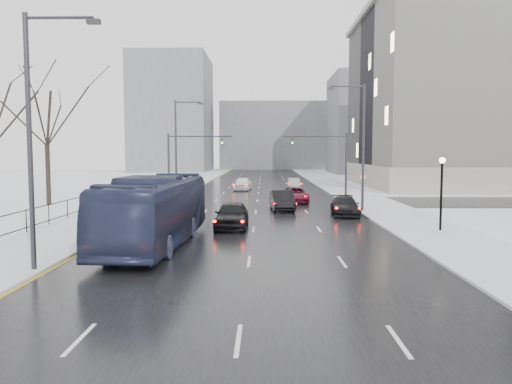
{
  "coord_description": "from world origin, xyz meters",
  "views": [
    {
      "loc": [
        0.64,
        0.85,
        4.75
      ],
      "look_at": [
        0.19,
        28.75,
        2.5
      ],
      "focal_mm": 35.0,
      "sensor_mm": 36.0,
      "label": 1
    }
  ],
  "objects_px": {
    "lamppost_r_mid": "(442,183)",
    "sedan_right_near": "(282,200)",
    "sedan_center_far": "(243,184)",
    "sedan_center_near": "(232,215)",
    "sedan_right_distant": "(294,183)",
    "bus": "(156,210)",
    "sedan_right_cross": "(295,195)",
    "sedan_right_far": "(345,206)",
    "streetlight_r_mid": "(360,141)",
    "mast_signal_right": "(335,159)",
    "tree_park_e": "(49,206)",
    "streetlight_l_far": "(178,143)",
    "no_uturn_sign": "(363,180)",
    "mast_signal_left": "(180,159)",
    "streetlight_l_near": "(35,129)"
  },
  "relations": [
    {
      "from": "lamppost_r_mid",
      "to": "sedan_right_near",
      "type": "bearing_deg",
      "value": 129.12
    },
    {
      "from": "sedan_center_far",
      "to": "sedan_center_near",
      "type": "bearing_deg",
      "value": -83.05
    },
    {
      "from": "sedan_right_distant",
      "to": "bus",
      "type": "bearing_deg",
      "value": -104.86
    },
    {
      "from": "sedan_right_cross",
      "to": "sedan_right_far",
      "type": "xyz_separation_m",
      "value": [
        3.18,
        -9.36,
        -0.02
      ]
    },
    {
      "from": "streetlight_r_mid",
      "to": "mast_signal_right",
      "type": "height_order",
      "value": "streetlight_r_mid"
    },
    {
      "from": "tree_park_e",
      "to": "streetlight_l_far",
      "type": "relative_size",
      "value": 1.35
    },
    {
      "from": "sedan_center_far",
      "to": "sedan_right_near",
      "type": "bearing_deg",
      "value": -73.35
    },
    {
      "from": "no_uturn_sign",
      "to": "sedan_right_near",
      "type": "relative_size",
      "value": 0.55
    },
    {
      "from": "streetlight_r_mid",
      "to": "no_uturn_sign",
      "type": "relative_size",
      "value": 3.7
    },
    {
      "from": "sedan_right_near",
      "to": "streetlight_r_mid",
      "type": "bearing_deg",
      "value": -12.81
    },
    {
      "from": "bus",
      "to": "sedan_center_far",
      "type": "bearing_deg",
      "value": 87.76
    },
    {
      "from": "streetlight_l_far",
      "to": "streetlight_r_mid",
      "type": "bearing_deg",
      "value": -36.3
    },
    {
      "from": "streetlight_r_mid",
      "to": "sedan_right_distant",
      "type": "relative_size",
      "value": 2.44
    },
    {
      "from": "streetlight_r_mid",
      "to": "sedan_right_far",
      "type": "distance_m",
      "value": 5.55
    },
    {
      "from": "tree_park_e",
      "to": "no_uturn_sign",
      "type": "height_order",
      "value": "tree_park_e"
    },
    {
      "from": "sedan_center_far",
      "to": "sedan_right_distant",
      "type": "height_order",
      "value": "sedan_center_far"
    },
    {
      "from": "sedan_right_cross",
      "to": "mast_signal_right",
      "type": "bearing_deg",
      "value": 9.92
    },
    {
      "from": "sedan_right_near",
      "to": "sedan_right_distant",
      "type": "xyz_separation_m",
      "value": [
        2.39,
        23.93,
        -0.13
      ]
    },
    {
      "from": "sedan_center_far",
      "to": "sedan_right_distant",
      "type": "bearing_deg",
      "value": 28.44
    },
    {
      "from": "mast_signal_right",
      "to": "sedan_right_far",
      "type": "relative_size",
      "value": 1.36
    },
    {
      "from": "streetlight_r_mid",
      "to": "bus",
      "type": "height_order",
      "value": "streetlight_r_mid"
    },
    {
      "from": "tree_park_e",
      "to": "sedan_center_far",
      "type": "xyz_separation_m",
      "value": [
        16.24,
        18.17,
        0.85
      ]
    },
    {
      "from": "lamppost_r_mid",
      "to": "mast_signal_left",
      "type": "distance_m",
      "value": 25.71
    },
    {
      "from": "streetlight_l_near",
      "to": "no_uturn_sign",
      "type": "height_order",
      "value": "streetlight_l_near"
    },
    {
      "from": "sedan_right_far",
      "to": "sedan_right_distant",
      "type": "xyz_separation_m",
      "value": [
        -2.18,
        27.04,
        -0.02
      ]
    },
    {
      "from": "no_uturn_sign",
      "to": "bus",
      "type": "bearing_deg",
      "value": -127.55
    },
    {
      "from": "streetlight_l_near",
      "to": "mast_signal_right",
      "type": "bearing_deg",
      "value": 61.04
    },
    {
      "from": "mast_signal_left",
      "to": "sedan_right_distant",
      "type": "xyz_separation_m",
      "value": [
        11.83,
        16.87,
        -3.39
      ]
    },
    {
      "from": "no_uturn_sign",
      "to": "sedan_center_near",
      "type": "distance_m",
      "value": 16.53
    },
    {
      "from": "streetlight_l_near",
      "to": "streetlight_l_far",
      "type": "relative_size",
      "value": 1.0
    },
    {
      "from": "no_uturn_sign",
      "to": "sedan_right_distant",
      "type": "bearing_deg",
      "value": 102.69
    },
    {
      "from": "tree_park_e",
      "to": "streetlight_l_far",
      "type": "distance_m",
      "value": 14.01
    },
    {
      "from": "streetlight_r_mid",
      "to": "lamppost_r_mid",
      "type": "distance_m",
      "value": 10.73
    },
    {
      "from": "lamppost_r_mid",
      "to": "sedan_center_near",
      "type": "height_order",
      "value": "lamppost_r_mid"
    },
    {
      "from": "mast_signal_right",
      "to": "sedan_center_near",
      "type": "relative_size",
      "value": 1.34
    },
    {
      "from": "sedan_center_near",
      "to": "lamppost_r_mid",
      "type": "bearing_deg",
      "value": -5.21
    },
    {
      "from": "mast_signal_left",
      "to": "sedan_center_far",
      "type": "xyz_separation_m",
      "value": [
        5.37,
        14.17,
        -3.26
      ]
    },
    {
      "from": "bus",
      "to": "sedan_right_near",
      "type": "bearing_deg",
      "value": 67.7
    },
    {
      "from": "tree_park_e",
      "to": "sedan_center_far",
      "type": "height_order",
      "value": "tree_park_e"
    },
    {
      "from": "lamppost_r_mid",
      "to": "sedan_right_distant",
      "type": "bearing_deg",
      "value": 100.56
    },
    {
      "from": "streetlight_l_far",
      "to": "sedan_center_far",
      "type": "height_order",
      "value": "streetlight_l_far"
    },
    {
      "from": "sedan_right_cross",
      "to": "bus",
      "type": "bearing_deg",
      "value": -113.24
    },
    {
      "from": "streetlight_r_mid",
      "to": "bus",
      "type": "bearing_deg",
      "value": -132.37
    },
    {
      "from": "sedan_center_near",
      "to": "sedan_right_cross",
      "type": "xyz_separation_m",
      "value": [
        4.84,
        15.84,
        -0.12
      ]
    },
    {
      "from": "streetlight_r_mid",
      "to": "sedan_center_near",
      "type": "xyz_separation_m",
      "value": [
        -9.51,
        -8.65,
        -4.75
      ]
    },
    {
      "from": "mast_signal_right",
      "to": "sedan_center_near",
      "type": "bearing_deg",
      "value": -117.5
    },
    {
      "from": "lamppost_r_mid",
      "to": "sedan_right_cross",
      "type": "distance_m",
      "value": 18.88
    },
    {
      "from": "streetlight_r_mid",
      "to": "sedan_center_near",
      "type": "height_order",
      "value": "streetlight_r_mid"
    },
    {
      "from": "mast_signal_right",
      "to": "sedan_right_distant",
      "type": "xyz_separation_m",
      "value": [
        -2.83,
        16.87,
        -3.39
      ]
    },
    {
      "from": "mast_signal_right",
      "to": "sedan_right_near",
      "type": "distance_m",
      "value": 9.37
    }
  ]
}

